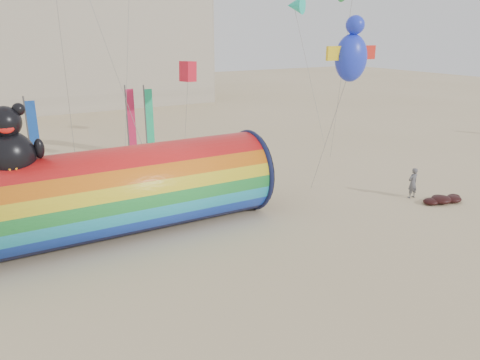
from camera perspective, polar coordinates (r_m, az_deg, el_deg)
ground at (r=20.60m, az=0.88°, el=-7.70°), size 160.00×160.00×0.00m
windsock_assembly at (r=21.58m, az=-14.13°, el=-1.05°), size 13.69×4.17×6.31m
kite_handler at (r=27.40m, az=20.31°, el=-0.35°), size 0.63×0.42×1.71m
fabric_bundle at (r=27.51m, az=23.51°, el=-2.17°), size 2.62×1.35×0.41m
festival_banners at (r=33.44m, az=-15.77°, el=6.38°), size 8.68×2.94×5.20m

